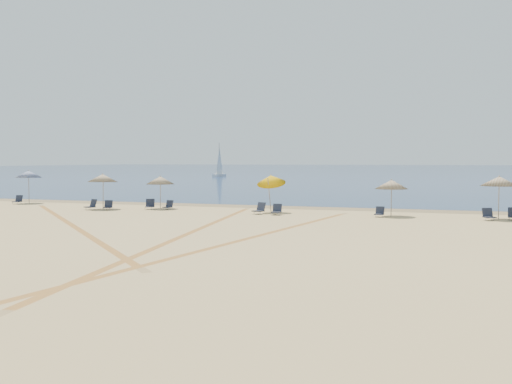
# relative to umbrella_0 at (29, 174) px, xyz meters

# --- Properties ---
(ground) EXTENTS (160.00, 160.00, 0.00)m
(ground) POSITION_rel_umbrella_0_xyz_m (19.46, -21.39, -2.31)
(ground) COLOR tan
(ground) RESTS_ON ground
(ocean) EXTENTS (500.00, 500.00, 0.00)m
(ocean) POSITION_rel_umbrella_0_xyz_m (19.46, 203.61, -2.30)
(ocean) COLOR #0C2151
(ocean) RESTS_ON ground
(wet_sand) EXTENTS (500.00, 500.00, 0.00)m
(wet_sand) POSITION_rel_umbrella_0_xyz_m (19.46, 2.61, -2.31)
(wet_sand) COLOR olive
(wet_sand) RESTS_ON ground
(umbrella_0) EXTENTS (2.02, 2.02, 2.65)m
(umbrella_0) POSITION_rel_umbrella_0_xyz_m (0.00, 0.00, 0.00)
(umbrella_0) COLOR gray
(umbrella_0) RESTS_ON ground
(umbrella_1) EXTENTS (2.10, 2.12, 2.51)m
(umbrella_1) POSITION_rel_umbrella_0_xyz_m (8.67, -2.84, -0.15)
(umbrella_1) COLOR gray
(umbrella_1) RESTS_ON ground
(umbrella_2) EXTENTS (2.01, 2.01, 2.34)m
(umbrella_2) POSITION_rel_umbrella_0_xyz_m (12.32, -1.27, -0.31)
(umbrella_2) COLOR gray
(umbrella_2) RESTS_ON ground
(umbrella_3) EXTENTS (1.88, 1.96, 2.73)m
(umbrella_3) POSITION_rel_umbrella_0_xyz_m (20.59, -1.72, -0.15)
(umbrella_3) COLOR gray
(umbrella_3) RESTS_ON ground
(umbrella_4) EXTENTS (2.02, 2.02, 2.28)m
(umbrella_4) POSITION_rel_umbrella_0_xyz_m (28.26, -1.81, -0.38)
(umbrella_4) COLOR gray
(umbrella_4) RESTS_ON ground
(umbrella_5) EXTENTS (2.10, 2.10, 2.54)m
(umbrella_5) POSITION_rel_umbrella_0_xyz_m (34.30, -1.75, -0.11)
(umbrella_5) COLOR gray
(umbrella_5) RESTS_ON ground
(chair_0) EXTENTS (0.64, 0.72, 0.68)m
(chair_0) POSITION_rel_umbrella_0_xyz_m (-0.27, -0.93, -2.01)
(chair_0) COLOR black
(chair_0) RESTS_ON ground
(chair_1) EXTENTS (0.82, 0.87, 0.72)m
(chair_1) POSITION_rel_umbrella_0_xyz_m (8.24, -3.60, -1.99)
(chair_1) COLOR black
(chair_1) RESTS_ON ground
(chair_2) EXTENTS (0.72, 0.78, 0.65)m
(chair_2) POSITION_rel_umbrella_0_xyz_m (9.39, -3.34, -2.02)
(chair_2) COLOR black
(chair_2) RESTS_ON ground
(chair_3) EXTENTS (0.82, 0.87, 0.72)m
(chair_3) POSITION_rel_umbrella_0_xyz_m (11.90, -2.01, -2.00)
(chair_3) COLOR black
(chair_3) RESTS_ON ground
(chair_4) EXTENTS (0.63, 0.70, 0.65)m
(chair_4) POSITION_rel_umbrella_0_xyz_m (13.27, -1.92, -2.03)
(chair_4) COLOR black
(chair_4) RESTS_ON ground
(chair_5) EXTENTS (0.84, 0.89, 0.73)m
(chair_5) POSITION_rel_umbrella_0_xyz_m (20.21, -2.98, -1.99)
(chair_5) COLOR black
(chair_5) RESTS_ON ground
(chair_6) EXTENTS (0.59, 0.68, 0.69)m
(chair_6) POSITION_rel_umbrella_0_xyz_m (21.40, -3.19, -2.01)
(chair_6) COLOR black
(chair_6) RESTS_ON ground
(chair_7) EXTENTS (0.58, 0.66, 0.62)m
(chair_7) POSITION_rel_umbrella_0_xyz_m (27.63, -2.49, -2.04)
(chair_7) COLOR black
(chair_7) RESTS_ON ground
(chair_8) EXTENTS (0.78, 0.84, 0.70)m
(chair_8) POSITION_rel_umbrella_0_xyz_m (33.70, -2.56, -2.00)
(chair_8) COLOR black
(chair_8) RESTS_ON ground
(sailboat_0) EXTENTS (1.34, 4.82, 7.14)m
(sailboat_0) POSITION_rel_umbrella_0_xyz_m (-13.65, 74.83, -0.15)
(sailboat_0) COLOR white
(sailboat_0) RESTS_ON ocean
(tire_tracks) EXTENTS (46.96, 40.38, 0.00)m
(tire_tracks) POSITION_rel_umbrella_0_xyz_m (18.46, -13.25, -2.31)
(tire_tracks) COLOR tan
(tire_tracks) RESTS_ON ground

